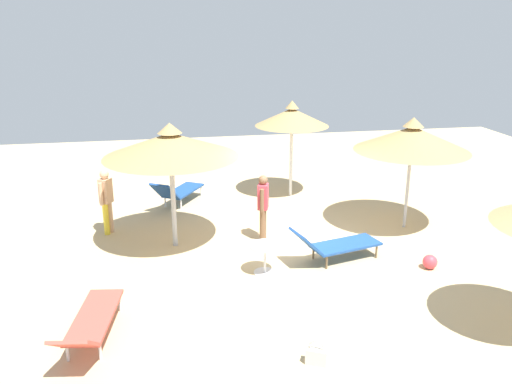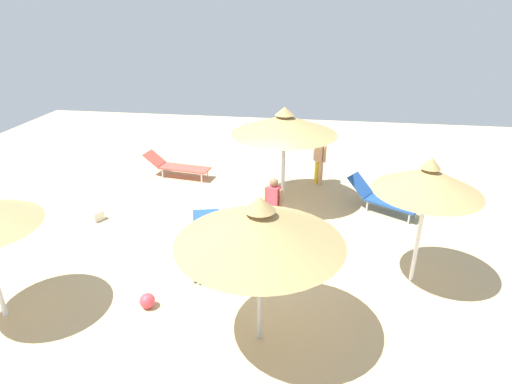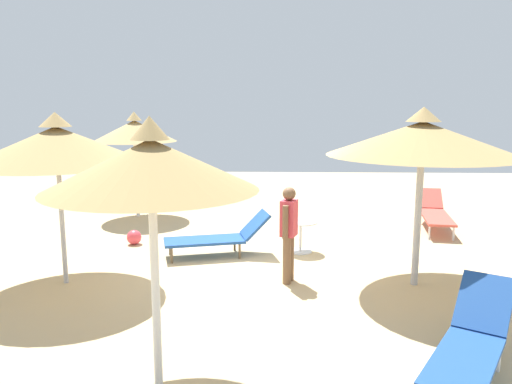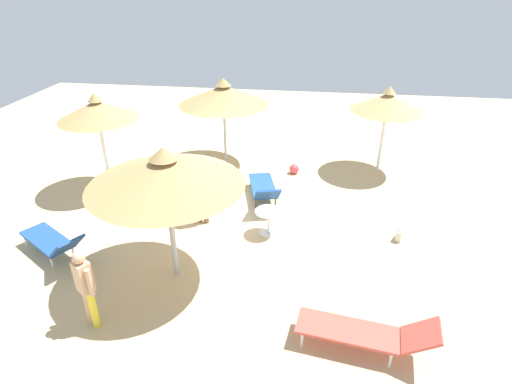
% 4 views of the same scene
% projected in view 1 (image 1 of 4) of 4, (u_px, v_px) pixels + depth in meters
% --- Properties ---
extents(ground, '(24.00, 24.00, 0.10)m').
position_uv_depth(ground, '(297.00, 253.00, 11.52)').
color(ground, tan).
extents(parasol_umbrella_center, '(2.65, 2.65, 2.68)m').
position_uv_depth(parasol_umbrella_center, '(412.00, 138.00, 12.15)').
color(parasol_umbrella_center, '#B2B2B7').
rests_on(parasol_umbrella_center, ground).
extents(parasol_umbrella_edge, '(2.03, 2.03, 2.70)m').
position_uv_depth(parasol_umbrella_edge, '(292.00, 117.00, 14.46)').
color(parasol_umbrella_edge, white).
rests_on(parasol_umbrella_edge, ground).
extents(parasol_umbrella_far_left, '(2.85, 2.85, 2.76)m').
position_uv_depth(parasol_umbrella_far_left, '(170.00, 145.00, 11.07)').
color(parasol_umbrella_far_left, '#B2B2B7').
rests_on(parasol_umbrella_far_left, ground).
extents(lounge_chair_near_right, '(1.08, 2.03, 0.80)m').
position_uv_depth(lounge_chair_near_right, '(334.00, 244.00, 10.92)').
color(lounge_chair_near_right, '#1E478C').
rests_on(lounge_chair_near_right, ground).
extents(lounge_chair_far_right, '(1.97, 1.51, 0.85)m').
position_uv_depth(lounge_chair_far_right, '(178.00, 191.00, 14.22)').
color(lounge_chair_far_right, '#1E478C').
rests_on(lounge_chair_far_right, ground).
extents(lounge_chair_back, '(2.22, 0.88, 0.76)m').
position_uv_depth(lounge_chair_back, '(90.00, 323.00, 8.07)').
color(lounge_chair_back, '#CC4C3F').
rests_on(lounge_chair_back, ground).
extents(person_standing_near_left, '(0.45, 0.29, 1.53)m').
position_uv_depth(person_standing_near_left, '(263.00, 204.00, 11.81)').
color(person_standing_near_left, brown).
rests_on(person_standing_near_left, ground).
extents(person_standing_center, '(0.39, 0.32, 1.54)m').
position_uv_depth(person_standing_center, '(106.00, 198.00, 12.19)').
color(person_standing_center, yellow).
rests_on(person_standing_center, ground).
extents(handbag, '(0.26, 0.33, 0.41)m').
position_uv_depth(handbag, '(316.00, 356.00, 7.68)').
color(handbag, beige).
rests_on(handbag, ground).
extents(side_table_round, '(0.63, 0.63, 0.60)m').
position_uv_depth(side_table_round, '(265.00, 254.00, 10.37)').
color(side_table_round, silver).
rests_on(side_table_round, ground).
extents(beach_ball, '(0.29, 0.29, 0.29)m').
position_uv_depth(beach_ball, '(430.00, 262.00, 10.64)').
color(beach_ball, '#D83F4C').
rests_on(beach_ball, ground).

